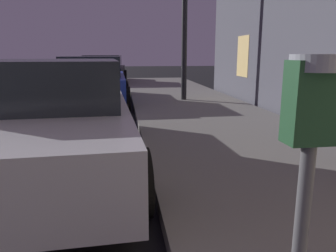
# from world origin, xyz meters

# --- Properties ---
(parking_meter) EXTENTS (0.19, 0.19, 1.35)m
(parking_meter) POSITION_xyz_m (4.37, 0.25, 1.17)
(parking_meter) COLOR #59595B
(parking_meter) RESTS_ON sidewalk
(car_silver) EXTENTS (2.18, 4.48, 1.43)m
(car_silver) POSITION_xyz_m (2.85, 3.36, 0.70)
(car_silver) COLOR #B7B7BF
(car_silver) RESTS_ON ground
(car_blue) EXTENTS (2.12, 4.23, 1.43)m
(car_blue) POSITION_xyz_m (2.85, 9.07, 0.70)
(car_blue) COLOR navy
(car_blue) RESTS_ON ground
(car_black) EXTENTS (2.27, 4.36, 1.43)m
(car_black) POSITION_xyz_m (2.85, 15.70, 0.72)
(car_black) COLOR black
(car_black) RESTS_ON ground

